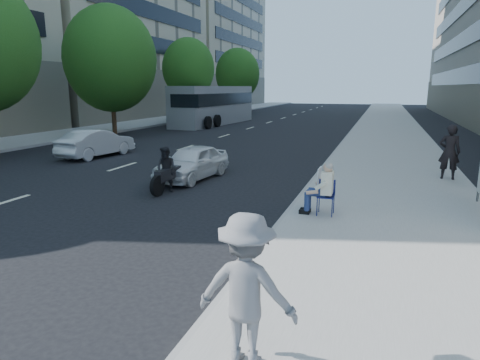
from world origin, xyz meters
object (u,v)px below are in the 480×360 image
at_px(white_sedan_near, 192,162).
at_px(motorcycle, 167,172).
at_px(bus, 214,105).
at_px(seated_protester, 322,185).
at_px(jogger, 247,290).
at_px(pedestrian_woman, 449,152).
at_px(white_sedan_mid, 96,143).

xyz_separation_m(white_sedan_near, motorcycle, (0.04, -1.99, 0.04)).
relative_size(motorcycle, bus, 0.17).
xyz_separation_m(seated_protester, jogger, (0.01, -6.13, 0.16)).
height_order(pedestrian_woman, white_sedan_mid, pedestrian_woman).
height_order(pedestrian_woman, bus, bus).
relative_size(white_sedan_near, white_sedan_mid, 0.90).
bearing_deg(bus, white_sedan_near, -66.31).
height_order(white_sedan_near, bus, bus).
height_order(white_sedan_near, white_sedan_mid, white_sedan_mid).
bearing_deg(white_sedan_near, white_sedan_mid, 160.17).
bearing_deg(jogger, white_sedan_mid, -48.36).
bearing_deg(seated_protester, jogger, -89.90).
bearing_deg(jogger, seated_protester, -90.25).
bearing_deg(motorcycle, bus, 112.49).
bearing_deg(motorcycle, white_sedan_near, 95.38).
bearing_deg(white_sedan_mid, pedestrian_woman, -176.63).
relative_size(white_sedan_near, bus, 0.29).
relative_size(jogger, white_sedan_near, 0.50).
relative_size(jogger, pedestrian_woman, 0.95).
relative_size(pedestrian_woman, white_sedan_mid, 0.48).
xyz_separation_m(white_sedan_near, white_sedan_mid, (-6.38, 3.15, 0.04)).
bearing_deg(bus, jogger, -63.76).
height_order(jogger, bus, bus).
xyz_separation_m(jogger, white_sedan_near, (-5.05, 9.56, -0.43)).
xyz_separation_m(pedestrian_woman, motorcycle, (-8.51, -4.09, -0.44)).
relative_size(pedestrian_woman, motorcycle, 0.91).
distance_m(jogger, bus, 34.01).
height_order(white_sedan_near, motorcycle, motorcycle).
height_order(seated_protester, pedestrian_woman, pedestrian_woman).
bearing_deg(bus, white_sedan_mid, -81.54).
height_order(jogger, pedestrian_woman, pedestrian_woman).
bearing_deg(bus, motorcycle, -67.75).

